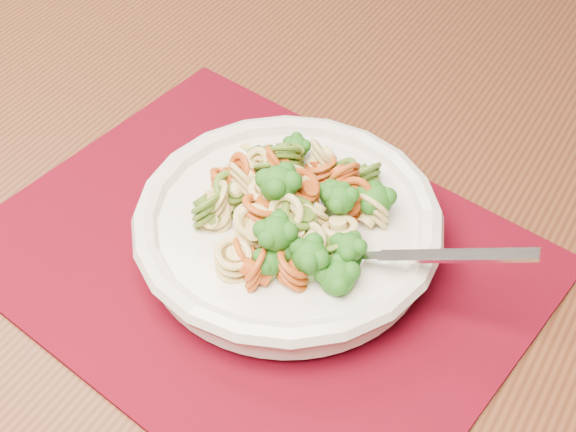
# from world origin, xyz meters

# --- Properties ---
(dining_table) EXTENTS (1.57, 1.21, 0.70)m
(dining_table) POSITION_xyz_m (0.31, 0.22, 0.61)
(dining_table) COLOR #582E18
(dining_table) RESTS_ON ground
(placemat) EXTENTS (0.51, 0.46, 0.00)m
(placemat) POSITION_xyz_m (0.28, 0.10, 0.70)
(placemat) COLOR #55030F
(placemat) RESTS_ON dining_table
(pasta_bowl) EXTENTS (0.24, 0.24, 0.05)m
(pasta_bowl) POSITION_xyz_m (0.30, 0.12, 0.73)
(pasta_bowl) COLOR silver
(pasta_bowl) RESTS_ON placemat
(pasta_broccoli_heap) EXTENTS (0.21, 0.21, 0.06)m
(pasta_broccoli_heap) POSITION_xyz_m (0.30, 0.12, 0.75)
(pasta_broccoli_heap) COLOR #DAB36B
(pasta_broccoli_heap) RESTS_ON pasta_bowl
(fork) EXTENTS (0.18, 0.03, 0.08)m
(fork) POSITION_xyz_m (0.36, 0.08, 0.75)
(fork) COLOR silver
(fork) RESTS_ON pasta_bowl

